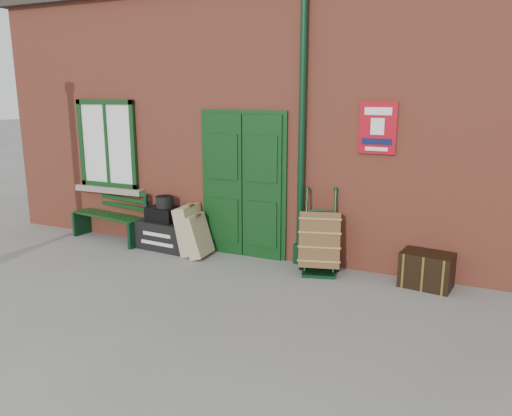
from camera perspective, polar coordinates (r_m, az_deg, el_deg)
The scene contains 10 objects.
ground at distance 6.61m, azimuth -4.64°, elevation -9.31°, with size 80.00×80.00×0.00m, color gray.
station_building at distance 9.33m, azimuth 5.72°, elevation 10.82°, with size 10.30×4.30×4.36m.
bench at distance 9.04m, azimuth -16.13°, elevation -0.63°, with size 1.51×0.67×0.90m.
houdini_trunk at distance 8.34m, azimuth -10.14°, elevation -3.03°, with size 0.92×0.51×0.46m, color black.
strongbox at distance 8.28m, azimuth -10.52°, elevation -0.68°, with size 0.51×0.37×0.23m, color black.
hatbox at distance 8.22m, azimuth -10.41°, elevation 0.71°, with size 0.28×0.28×0.18m, color black.
suitcase_back at distance 7.98m, azimuth -7.49°, elevation -2.46°, with size 0.22×0.54×0.76m, color tan.
suitcase_front at distance 7.82m, azimuth -6.74°, elevation -3.16°, with size 0.20×0.49×0.65m, color tan.
porter_trolley at distance 7.15m, azimuth 7.31°, elevation -3.76°, with size 0.71×0.74×1.17m.
dark_trunk at distance 6.98m, azimuth 18.92°, elevation -6.71°, with size 0.65×0.42×0.47m, color black.
Camera 1 is at (3.00, -5.33, 2.50)m, focal length 35.00 mm.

